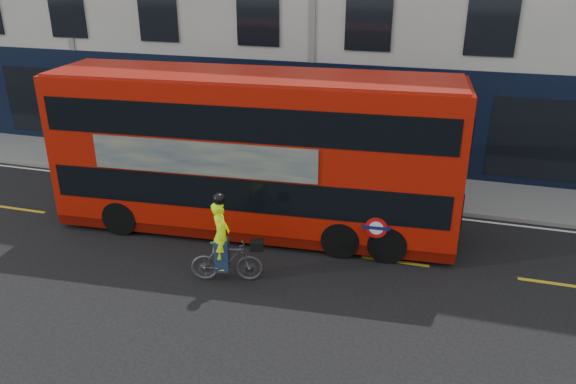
% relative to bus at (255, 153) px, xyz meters
% --- Properties ---
extents(ground, '(120.00, 120.00, 0.00)m').
position_rel_bus_xyz_m(ground, '(0.23, -2.36, -2.38)').
color(ground, black).
rests_on(ground, ground).
extents(pavement, '(60.00, 3.00, 0.12)m').
position_rel_bus_xyz_m(pavement, '(0.23, 4.14, -2.32)').
color(pavement, gray).
rests_on(pavement, ground).
extents(kerb, '(60.00, 0.12, 0.13)m').
position_rel_bus_xyz_m(kerb, '(0.23, 2.64, -2.32)').
color(kerb, slate).
rests_on(kerb, ground).
extents(road_edge_line, '(58.00, 0.10, 0.01)m').
position_rel_bus_xyz_m(road_edge_line, '(0.23, 2.34, -2.38)').
color(road_edge_line, silver).
rests_on(road_edge_line, ground).
extents(lane_dashes, '(58.00, 0.12, 0.01)m').
position_rel_bus_xyz_m(lane_dashes, '(0.23, -0.86, -2.38)').
color(lane_dashes, gold).
rests_on(lane_dashes, ground).
extents(bus, '(11.67, 3.39, 4.65)m').
position_rel_bus_xyz_m(bus, '(0.00, 0.00, 0.00)').
color(bus, '#AF1407').
rests_on(bus, ground).
extents(cyclist, '(1.89, 0.96, 2.39)m').
position_rel_bus_xyz_m(cyclist, '(0.21, -2.98, -1.58)').
color(cyclist, '#494B4E').
rests_on(cyclist, ground).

